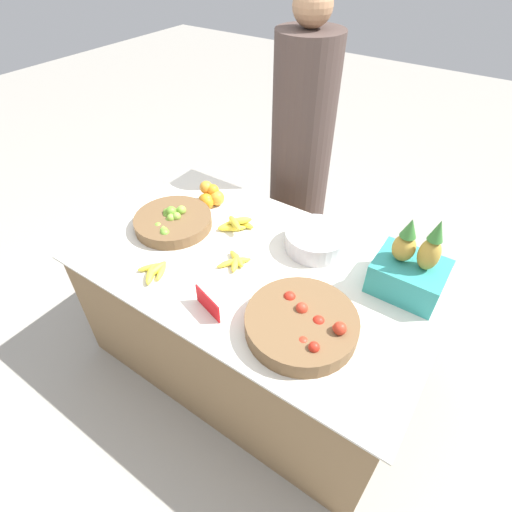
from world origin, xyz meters
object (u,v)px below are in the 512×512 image
(metal_bowl, at_px, (316,240))
(price_sign, at_px, (208,304))
(tomato_basket, at_px, (302,324))
(vendor_person, at_px, (300,161))
(produce_crate, at_px, (410,270))
(lime_bowl, at_px, (173,221))

(metal_bowl, height_order, price_sign, same)
(tomato_basket, distance_m, vendor_person, 1.23)
(produce_crate, xyz_separation_m, vendor_person, (-0.86, 0.62, -0.04))
(vendor_person, bearing_deg, lime_bowl, -106.39)
(tomato_basket, bearing_deg, lime_bowl, 166.47)
(lime_bowl, xyz_separation_m, tomato_basket, (0.86, -0.21, 0.00))
(produce_crate, distance_m, vendor_person, 1.06)
(price_sign, xyz_separation_m, produce_crate, (0.61, 0.57, 0.06))
(produce_crate, bearing_deg, vendor_person, 144.42)
(tomato_basket, bearing_deg, produce_crate, 60.40)
(tomato_basket, bearing_deg, price_sign, -160.21)
(tomato_basket, distance_m, produce_crate, 0.51)
(metal_bowl, xyz_separation_m, produce_crate, (0.44, -0.03, 0.06))
(tomato_basket, height_order, produce_crate, produce_crate)
(lime_bowl, height_order, price_sign, lime_bowl)
(produce_crate, bearing_deg, price_sign, -136.72)
(lime_bowl, bearing_deg, metal_bowl, 21.26)
(tomato_basket, xyz_separation_m, metal_bowl, (-0.19, 0.47, 0.01))
(lime_bowl, height_order, produce_crate, produce_crate)
(lime_bowl, height_order, tomato_basket, tomato_basket)
(tomato_basket, height_order, price_sign, tomato_basket)
(metal_bowl, bearing_deg, lime_bowl, -158.74)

